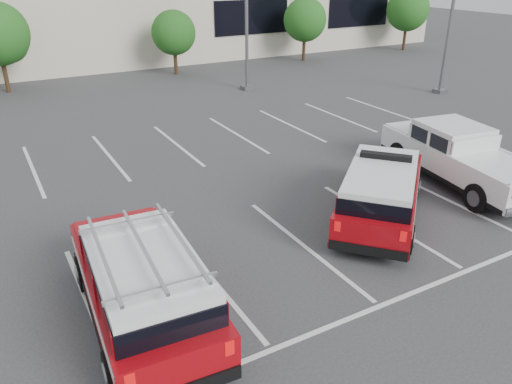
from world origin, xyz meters
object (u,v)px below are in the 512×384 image
Objects in this scene: tree_far_right at (408,11)px; white_pickup at (459,161)px; tree_right at (306,21)px; tree_mid_right at (175,34)px; ladder_suv at (143,289)px; fire_chief_suv at (380,196)px.

white_pickup is at bearing -131.02° from tree_far_right.
tree_mid_right is at bearing -180.00° from tree_right.
ladder_suv is (-19.58, -22.96, -1.96)m from tree_right.
tree_far_right is at bearing 0.00° from tree_right.
fire_chief_suv is at bearing -159.87° from white_pickup.
tree_mid_right is 0.64× the size of white_pickup.
tree_right is 0.71× the size of white_pickup.
tree_mid_right is 10.00m from tree_right.
tree_mid_right is 0.77× the size of fire_chief_suv.
ladder_suv is at bearing -123.11° from fire_chief_suv.
white_pickup is (4.11, 0.80, -0.02)m from fire_chief_suv.
tree_mid_right is 0.90× the size of tree_right.
white_pickup is at bearing -85.46° from tree_mid_right.
fire_chief_suv is (-2.43, -21.87, -1.75)m from tree_mid_right.
fire_chief_suv is at bearing -135.73° from tree_far_right.
tree_far_right is (10.00, 0.00, 0.27)m from tree_right.
tree_far_right is 31.41m from fire_chief_suv.
tree_far_right is 0.94× the size of fire_chief_suv.
ladder_suv reaches higher than white_pickup.
tree_far_right reaches higher than tree_mid_right.
white_pickup is (-8.33, -21.07, -2.04)m from tree_right.
tree_right is 30.24m from ladder_suv.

